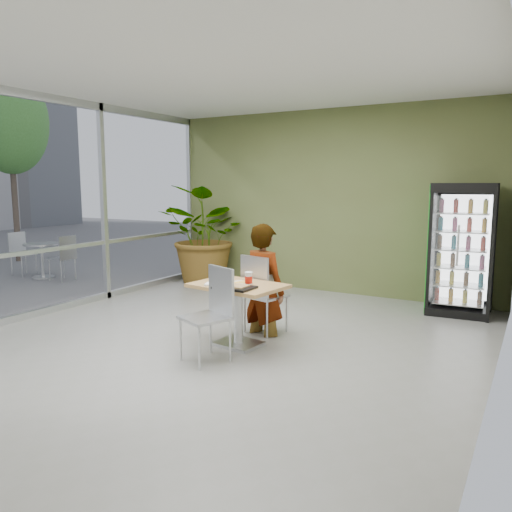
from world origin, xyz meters
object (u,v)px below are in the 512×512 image
object	(u,v)px
chair_far	(260,288)
chair_near	(213,306)
cafeteria_tray	(235,287)
dining_table	(238,302)
potted_plant	(208,235)
seated_woman	(264,291)
soda_cup	(249,279)
beverage_fridge	(461,249)

from	to	relation	value
chair_far	chair_near	size ratio (longest dim) A/B	1.00
chair_near	cafeteria_tray	bearing A→B (deg)	95.23
dining_table	cafeteria_tray	bearing A→B (deg)	-66.72
chair_far	potted_plant	world-z (taller)	potted_plant
chair_near	seated_woman	distance (m)	1.13
chair_near	soda_cup	world-z (taller)	chair_near
chair_far	dining_table	bearing A→B (deg)	103.00
potted_plant	beverage_fridge	bearing A→B (deg)	-0.11
dining_table	cafeteria_tray	size ratio (longest dim) A/B	2.61
seated_woman	potted_plant	distance (m)	3.41
soda_cup	potted_plant	size ratio (longest dim) A/B	0.08
dining_table	chair_far	bearing A→B (deg)	90.33
cafeteria_tray	soda_cup	bearing A→B (deg)	75.68
cafeteria_tray	beverage_fridge	bearing A→B (deg)	57.89
chair_near	seated_woman	xyz separation A→B (m)	(0.01, 1.13, -0.04)
chair_far	seated_woman	world-z (taller)	seated_woman
beverage_fridge	dining_table	bearing A→B (deg)	-129.49
chair_near	beverage_fridge	distance (m)	3.99
chair_far	seated_woman	distance (m)	0.07
dining_table	potted_plant	distance (m)	3.83
seated_woman	cafeteria_tray	distance (m)	0.85
chair_far	potted_plant	xyz separation A→B (m)	(-2.48, 2.35, 0.35)
chair_near	cafeteria_tray	size ratio (longest dim) A/B	2.37
chair_far	chair_near	bearing A→B (deg)	103.38
chair_far	soda_cup	bearing A→B (deg)	118.62
seated_woman	beverage_fridge	size ratio (longest dim) A/B	0.89
chair_far	chair_near	xyz separation A→B (m)	(0.01, -1.07, 0.00)
dining_table	potted_plant	bearing A→B (deg)	130.66
dining_table	chair_far	size ratio (longest dim) A/B	1.10
cafeteria_tray	beverage_fridge	distance (m)	3.68
seated_woman	cafeteria_tray	world-z (taller)	seated_woman
seated_woman	beverage_fridge	distance (m)	3.08
dining_table	seated_woman	world-z (taller)	seated_woman
chair_far	soda_cup	size ratio (longest dim) A/B	6.40
seated_woman	soda_cup	size ratio (longest dim) A/B	10.78
soda_cup	cafeteria_tray	bearing A→B (deg)	-104.32
soda_cup	seated_woman	bearing A→B (deg)	102.50
beverage_fridge	potted_plant	world-z (taller)	beverage_fridge
chair_far	beverage_fridge	world-z (taller)	beverage_fridge
cafeteria_tray	seated_woman	bearing A→B (deg)	95.56
chair_far	beverage_fridge	distance (m)	3.14
chair_far	cafeteria_tray	world-z (taller)	chair_far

